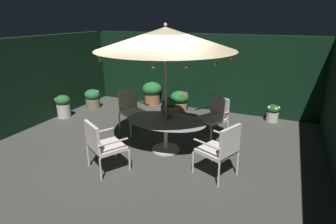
{
  "coord_description": "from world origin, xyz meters",
  "views": [
    {
      "loc": [
        2.54,
        -5.13,
        2.82
      ],
      "look_at": [
        0.29,
        0.05,
        0.85
      ],
      "focal_mm": 29.52,
      "sensor_mm": 36.0,
      "label": 1
    }
  ],
  "objects": [
    {
      "name": "patio_chair_north",
      "position": [
        -0.99,
        0.65,
        0.6
      ],
      "size": [
        0.8,
        0.79,
        1.03
      ],
      "color": "silver",
      "rests_on": "ground_plane"
    },
    {
      "name": "patio_chair_northeast",
      "position": [
        -0.46,
        -1.33,
        0.57
      ],
      "size": [
        0.86,
        0.85,
        1.0
      ],
      "color": "silver",
      "rests_on": "ground_plane"
    },
    {
      "name": "centerpiece_planter",
      "position": [
        0.27,
        0.13,
        0.96
      ],
      "size": [
        0.35,
        0.35,
        0.46
      ],
      "color": "tan",
      "rests_on": "patio_dining_table"
    },
    {
      "name": "potted_plant_right_far",
      "position": [
        -0.41,
        2.57,
        0.34
      ],
      "size": [
        0.57,
        0.57,
        0.63
      ],
      "color": "tan",
      "rests_on": "ground_plane"
    },
    {
      "name": "patio_umbrella",
      "position": [
        0.29,
        -0.07,
        2.41
      ],
      "size": [
        2.81,
        2.81,
        2.7
      ],
      "color": "beige",
      "rests_on": "ground_plane"
    },
    {
      "name": "potted_plant_back_center",
      "position": [
        -1.5,
        2.83,
        0.41
      ],
      "size": [
        0.64,
        0.64,
        0.76
      ],
      "color": "#A3683F",
      "rests_on": "ground_plane"
    },
    {
      "name": "hedge_backdrop_left",
      "position": [
        -3.7,
        0.0,
        1.16
      ],
      "size": [
        0.3,
        6.63,
        2.33
      ],
      "primitive_type": "cube",
      "color": "black",
      "rests_on": "ground_plane"
    },
    {
      "name": "patio_chair_east",
      "position": [
        1.64,
        -0.66,
        0.59
      ],
      "size": [
        0.81,
        0.8,
        1.04
      ],
      "color": "silver",
      "rests_on": "ground_plane"
    },
    {
      "name": "potted_plant_back_left",
      "position": [
        -3.09,
        1.73,
        0.31
      ],
      "size": [
        0.49,
        0.49,
        0.61
      ],
      "color": "#7B7254",
      "rests_on": "ground_plane"
    },
    {
      "name": "potted_plant_back_right",
      "position": [
        -3.32,
        0.67,
        0.36
      ],
      "size": [
        0.42,
        0.42,
        0.66
      ],
      "color": "beige",
      "rests_on": "ground_plane"
    },
    {
      "name": "patio_chair_southeast",
      "position": [
        1.05,
        1.19,
        0.54
      ],
      "size": [
        0.84,
        0.83,
        0.96
      ],
      "color": "silver",
      "rests_on": "ground_plane"
    },
    {
      "name": "hedge_backdrop_rear",
      "position": [
        0.0,
        3.17,
        1.16
      ],
      "size": [
        7.69,
        0.3,
        2.33
      ],
      "primitive_type": "cube",
      "color": "black",
      "rests_on": "ground_plane"
    },
    {
      "name": "potted_plant_front_corner",
      "position": [
        2.33,
        2.75,
        0.26
      ],
      "size": [
        0.36,
        0.35,
        0.49
      ],
      "color": "beige",
      "rests_on": "ground_plane"
    },
    {
      "name": "patio_dining_table",
      "position": [
        0.29,
        -0.07,
        0.57
      ],
      "size": [
        1.77,
        1.17,
        0.71
      ],
      "color": "beige",
      "rests_on": "ground_plane"
    },
    {
      "name": "ground_plane",
      "position": [
        0.0,
        0.0,
        -0.01
      ],
      "size": [
        7.69,
        6.63,
        0.02
      ],
      "primitive_type": "cube",
      "color": "#45443F"
    }
  ]
}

